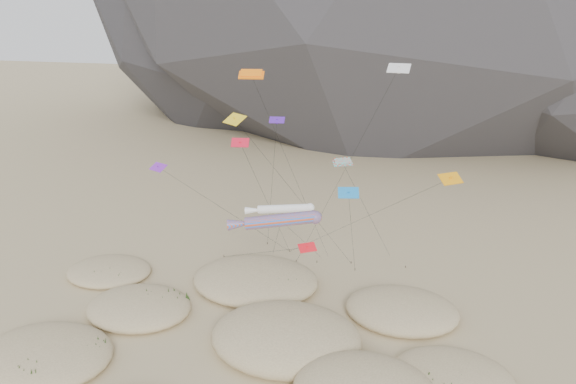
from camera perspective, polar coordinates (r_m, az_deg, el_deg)
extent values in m
plane|color=#CCB789|center=(54.67, -4.67, -16.94)|extent=(500.00, 500.00, 0.00)
ellipsoid|color=#CCB789|center=(58.92, -23.53, -15.01)|extent=(12.99, 11.04, 2.76)
ellipsoid|color=#CCB789|center=(63.92, -14.91, -11.27)|extent=(11.51, 9.78, 2.65)
ellipsoid|color=#CCB789|center=(56.40, -0.22, -14.54)|extent=(14.83, 12.60, 4.00)
ellipsoid|color=#CCB789|center=(54.19, 16.38, -17.52)|extent=(10.71, 9.11, 1.90)
ellipsoid|color=#CCB789|center=(67.48, -3.33, -8.90)|extent=(15.08, 12.82, 2.95)
ellipsoid|color=#CCB789|center=(62.55, 11.48, -11.66)|extent=(12.07, 10.26, 2.79)
ellipsoid|color=#CCB789|center=(73.42, -17.71, -7.65)|extent=(10.57, 8.98, 1.89)
ellipsoid|color=black|center=(56.73, -24.86, -16.25)|extent=(2.88, 2.46, 0.86)
ellipsoid|color=black|center=(58.03, -19.28, -14.78)|extent=(2.07, 1.77, 0.62)
ellipsoid|color=black|center=(64.15, -13.52, -10.83)|extent=(3.30, 2.82, 0.99)
ellipsoid|color=black|center=(63.97, -10.94, -10.82)|extent=(2.13, 1.82, 0.64)
ellipsoid|color=black|center=(57.72, -0.27, -13.46)|extent=(3.20, 2.73, 0.96)
ellipsoid|color=black|center=(57.10, 2.61, -13.99)|extent=(3.10, 2.65, 0.93)
ellipsoid|color=black|center=(54.21, -2.04, -16.06)|extent=(2.34, 2.00, 0.70)
ellipsoid|color=black|center=(52.79, 15.53, -18.29)|extent=(2.47, 2.11, 0.74)
ellipsoid|color=black|center=(66.69, -2.09, -8.90)|extent=(2.88, 2.46, 0.86)
ellipsoid|color=black|center=(65.63, 0.09, -9.47)|extent=(2.23, 1.91, 0.67)
ellipsoid|color=black|center=(64.69, 13.04, -10.63)|extent=(2.59, 2.22, 0.78)
ellipsoid|color=black|center=(63.10, 8.78, -11.24)|extent=(2.24, 1.92, 0.67)
ellipsoid|color=black|center=(72.43, -18.21, -8.01)|extent=(2.29, 1.96, 0.69)
ellipsoid|color=black|center=(71.27, -16.73, -8.39)|extent=(2.16, 1.85, 0.65)
cylinder|color=#3F2D1E|center=(73.20, 0.83, -7.03)|extent=(0.08, 0.08, 0.30)
cylinder|color=#3F2D1E|center=(76.15, 0.19, -5.98)|extent=(0.08, 0.08, 0.30)
cylinder|color=#3F2D1E|center=(73.14, 2.96, -7.08)|extent=(0.08, 0.08, 0.30)
cylinder|color=#3F2D1E|center=(73.29, 6.44, -7.12)|extent=(0.08, 0.08, 0.30)
cylinder|color=#3F2D1E|center=(71.53, 6.82, -7.81)|extent=(0.08, 0.08, 0.30)
cylinder|color=#3F2D1E|center=(78.52, -2.10, -5.22)|extent=(0.08, 0.08, 0.30)
cylinder|color=#3F2D1E|center=(73.27, 11.86, -7.43)|extent=(0.08, 0.08, 0.30)
cylinder|color=#3F2D1E|center=(75.13, -6.53, -6.46)|extent=(0.08, 0.08, 0.30)
cylinder|color=#DF4A17|center=(55.00, -0.80, -2.88)|extent=(7.05, 3.18, 1.98)
sphere|color=#DF4A17|center=(55.01, 2.79, -2.59)|extent=(1.33, 1.33, 1.33)
cone|color=#DF4A17|center=(55.26, -4.74, -3.22)|extent=(3.06, 1.90, 1.42)
cylinder|color=black|center=(64.74, 1.62, -5.07)|extent=(0.69, 17.05, 11.63)
cylinder|color=white|center=(59.99, -0.42, -1.71)|extent=(5.70, 1.88, 1.28)
sphere|color=white|center=(59.72, 2.25, -1.59)|extent=(0.94, 0.94, 0.94)
cone|color=white|center=(60.45, -3.32, -1.87)|extent=(2.39, 1.20, 0.96)
cylinder|color=black|center=(67.78, -1.05, -4.26)|extent=(4.88, 11.56, 10.97)
cube|color=orange|center=(59.58, -3.74, 11.77)|extent=(2.78, 1.50, 0.78)
cube|color=orange|center=(59.56, -3.75, 11.97)|extent=(2.35, 1.19, 0.76)
cylinder|color=black|center=(66.33, 0.66, 1.56)|extent=(6.47, 11.01, 24.75)
cube|color=#FF231A|center=(55.07, 5.56, 2.97)|extent=(2.09, 1.71, 0.56)
cube|color=#FF231A|center=(55.02, 5.57, 3.15)|extent=(1.75, 1.41, 0.55)
cylinder|color=black|center=(65.42, 8.31, -2.46)|extent=(3.88, 16.96, 17.02)
cube|color=orange|center=(54.90, 16.19, 1.31)|extent=(2.49, 2.32, 0.83)
cube|color=orange|center=(54.94, 16.17, 1.16)|extent=(0.36, 0.35, 0.77)
cylinder|color=black|center=(64.79, 6.90, -3.00)|extent=(19.59, 14.29, 16.10)
cube|color=silver|center=(54.93, 11.19, 12.24)|extent=(2.20, 1.28, 0.81)
cube|color=silver|center=(54.94, 11.18, 12.08)|extent=(0.27, 0.26, 0.72)
cylinder|color=black|center=(62.94, 5.23, 1.18)|extent=(12.38, 9.56, 25.96)
cube|color=yellow|center=(60.01, -5.44, 7.37)|extent=(3.01, 2.76, 0.93)
cube|color=yellow|center=(60.04, -5.44, 7.23)|extent=(0.40, 0.39, 0.93)
cylinder|color=black|center=(65.79, 1.09, -0.65)|extent=(11.44, 10.52, 20.14)
cube|color=#1779CA|center=(55.00, 6.16, -0.07)|extent=(2.20, 1.43, 0.90)
cube|color=#1779CA|center=(55.05, 6.16, -0.22)|extent=(0.31, 0.37, 0.67)
cylinder|color=black|center=(63.14, 6.53, -4.49)|extent=(0.77, 12.11, 14.21)
cube|color=red|center=(56.38, 1.97, -5.66)|extent=(2.01, 1.80, 0.65)
cube|color=red|center=(56.44, 1.97, -5.80)|extent=(0.28, 0.27, 0.62)
cylinder|color=black|center=(65.60, -2.88, -6.17)|extent=(14.41, 12.91, 8.57)
cube|color=purple|center=(62.99, -13.05, 2.48)|extent=(2.25, 1.83, 0.66)
cube|color=purple|center=(63.03, -13.04, 2.34)|extent=(0.28, 0.25, 0.69)
cylinder|color=black|center=(68.94, -5.82, -2.21)|extent=(11.20, 13.85, 14.78)
cube|color=#4B1CA6|center=(57.28, -1.13, 7.33)|extent=(1.68, 1.09, 0.54)
cube|color=#4B1CA6|center=(57.31, -1.13, 7.18)|extent=(0.21, 0.17, 0.55)
cylinder|color=black|center=(67.52, -1.69, 0.03)|extent=(5.91, 14.69, 20.54)
cube|color=red|center=(53.83, -4.89, 5.03)|extent=(1.82, 1.12, 0.75)
cube|color=red|center=(53.86, -4.88, 4.87)|extent=(0.25, 0.30, 0.57)
cylinder|color=black|center=(64.65, -1.92, -1.47)|extent=(0.08, 17.88, 19.15)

